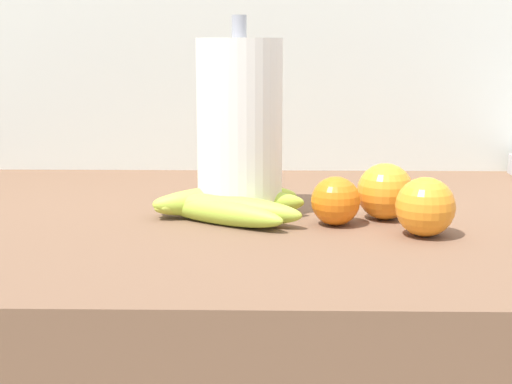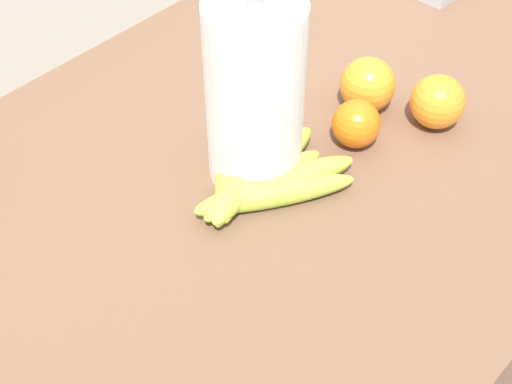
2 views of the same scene
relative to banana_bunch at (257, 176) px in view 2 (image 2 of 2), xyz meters
The scene contains 8 objects.
ground_plane 0.92m from the banana_bunch, ahead, with size 6.00×6.00×0.00m, color beige.
counter 0.54m from the banana_bunch, ahead, with size 1.85×0.75×0.85m, color brown.
wall_back 0.56m from the banana_bunch, 54.45° to the left, with size 2.25×0.06×1.30m, color silver.
banana_bunch is the anchor object (origin of this frame).
orange_back_left 0.22m from the banana_bunch, ahead, with size 0.08×0.08×0.08m, color orange.
orange_front 0.15m from the banana_bunch, 14.47° to the right, with size 0.06×0.06×0.06m, color orange.
orange_right 0.27m from the banana_bunch, 20.21° to the right, with size 0.07×0.07×0.07m, color orange.
paper_towel_roll 0.11m from the banana_bunch, 47.25° to the left, with size 0.12×0.12×0.27m.
Camera 2 is at (-0.78, -0.46, 1.52)m, focal length 51.74 mm.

